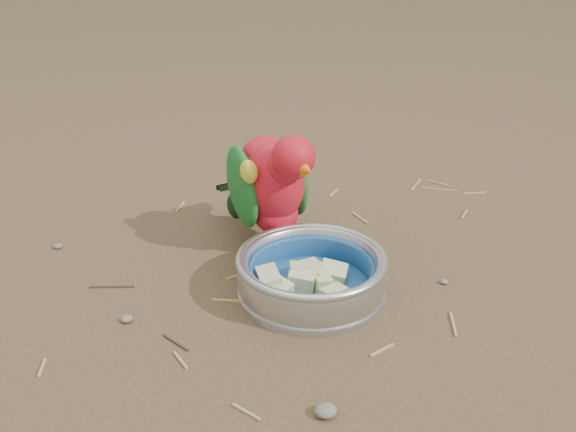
{
  "coord_description": "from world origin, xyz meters",
  "views": [
    {
      "loc": [
        -0.16,
        -0.64,
        0.48
      ],
      "look_at": [
        0.03,
        0.17,
        0.08
      ],
      "focal_mm": 40.0,
      "sensor_mm": 36.0,
      "label": 1
    }
  ],
  "objects": [
    {
      "name": "fruit_wedges",
      "position": [
        0.05,
        0.08,
        0.03
      ],
      "size": [
        0.12,
        0.12,
        0.03
      ],
      "primitive_type": null,
      "color": "#C9C78D",
      "rests_on": "food_bowl"
    },
    {
      "name": "ground",
      "position": [
        0.0,
        0.0,
        0.0
      ],
      "size": [
        60.0,
        60.0,
        0.0
      ],
      "primitive_type": "plane",
      "color": "brown"
    },
    {
      "name": "ground_debris",
      "position": [
        -0.04,
        0.05,
        0.0
      ],
      "size": [
        0.9,
        0.8,
        0.01
      ],
      "primitive_type": null,
      "color": "#A8904E",
      "rests_on": "ground"
    },
    {
      "name": "lory_parrot",
      "position": [
        0.02,
        0.22,
        0.1
      ],
      "size": [
        0.18,
        0.26,
        0.2
      ],
      "primitive_type": null,
      "rotation": [
        0.0,
        0.0,
        -2.84
      ],
      "color": "red",
      "rests_on": "ground"
    },
    {
      "name": "bowl_wall",
      "position": [
        0.05,
        0.08,
        0.04
      ],
      "size": [
        0.2,
        0.2,
        0.04
      ],
      "primitive_type": null,
      "color": "#B2B2BA",
      "rests_on": "food_bowl"
    },
    {
      "name": "food_bowl",
      "position": [
        0.05,
        0.08,
        0.01
      ],
      "size": [
        0.2,
        0.2,
        0.02
      ],
      "primitive_type": "cylinder",
      "color": "#B2B2BA",
      "rests_on": "ground"
    }
  ]
}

